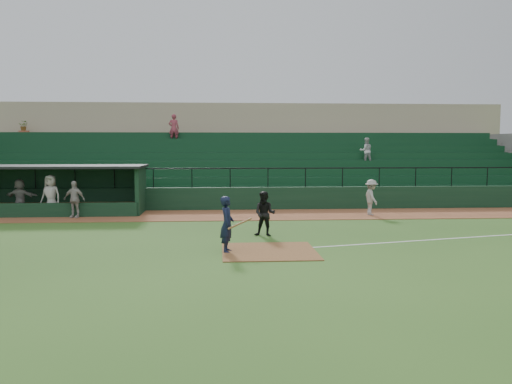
{
  "coord_description": "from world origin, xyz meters",
  "views": [
    {
      "loc": [
        -1.59,
        -17.73,
        3.39
      ],
      "look_at": [
        0.0,
        5.0,
        1.4
      ],
      "focal_mm": 37.3,
      "sensor_mm": 36.0,
      "label": 1
    }
  ],
  "objects": [
    {
      "name": "foul_line",
      "position": [
        8.0,
        1.2,
        0.01
      ],
      "size": [
        17.49,
        4.44,
        0.01
      ],
      "primitive_type": "cube",
      "rotation": [
        0.0,
        0.0,
        0.24
      ],
      "color": "white",
      "rests_on": "ground"
    },
    {
      "name": "home_plate_dirt",
      "position": [
        0.0,
        -1.0,
        0.01
      ],
      "size": [
        3.0,
        3.0,
        0.03
      ],
      "primitive_type": "cube",
      "color": "brown",
      "rests_on": "ground"
    },
    {
      "name": "dugout",
      "position": [
        -9.75,
        9.56,
        1.33
      ],
      "size": [
        8.9,
        3.2,
        2.42
      ],
      "color": "black",
      "rests_on": "ground"
    },
    {
      "name": "ground",
      "position": [
        0.0,
        0.0,
        0.0
      ],
      "size": [
        90.0,
        90.0,
        0.0
      ],
      "primitive_type": "plane",
      "color": "#2E541B",
      "rests_on": "ground"
    },
    {
      "name": "umpire",
      "position": [
        0.12,
        1.96,
        0.84
      ],
      "size": [
        0.97,
        0.85,
        1.69
      ],
      "primitive_type": "imported",
      "rotation": [
        0.0,
        0.0,
        -0.3
      ],
      "color": "black",
      "rests_on": "ground"
    },
    {
      "name": "batter_at_plate",
      "position": [
        -1.34,
        -1.0,
        0.9
      ],
      "size": [
        1.05,
        0.72,
        1.8
      ],
      "color": "black",
      "rests_on": "ground"
    },
    {
      "name": "stadium_structure",
      "position": [
        -0.0,
        16.46,
        2.3
      ],
      "size": [
        38.0,
        13.08,
        6.4
      ],
      "color": "black",
      "rests_on": "ground"
    },
    {
      "name": "dugout_player_c",
      "position": [
        -11.29,
        8.82,
        0.9
      ],
      "size": [
        1.69,
        0.87,
        1.75
      ],
      "primitive_type": "imported",
      "rotation": [
        0.0,
        0.0,
        2.91
      ],
      "color": "gray",
      "rests_on": "warning_track"
    },
    {
      "name": "dugout_player_a",
      "position": [
        -8.34,
        7.47,
        0.89
      ],
      "size": [
        1.08,
        0.63,
        1.73
      ],
      "primitive_type": "imported",
      "rotation": [
        0.0,
        0.0,
        -0.22
      ],
      "color": "#AAA59F",
      "rests_on": "warning_track"
    },
    {
      "name": "warning_track",
      "position": [
        0.0,
        8.0,
        0.01
      ],
      "size": [
        40.0,
        4.0,
        0.03
      ],
      "primitive_type": "cube",
      "color": "brown",
      "rests_on": "ground"
    },
    {
      "name": "runner",
      "position": [
        5.77,
        7.41,
        0.9
      ],
      "size": [
        0.74,
        1.17,
        1.73
      ],
      "primitive_type": "imported",
      "rotation": [
        0.0,
        0.0,
        1.66
      ],
      "color": "#99948F",
      "rests_on": "warning_track"
    },
    {
      "name": "dugout_player_b",
      "position": [
        -9.6,
        8.11,
        1.02
      ],
      "size": [
        1.09,
        0.84,
        1.97
      ],
      "primitive_type": "imported",
      "rotation": [
        0.0,
        0.0,
        -0.25
      ],
      "color": "#ADA8A2",
      "rests_on": "warning_track"
    }
  ]
}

